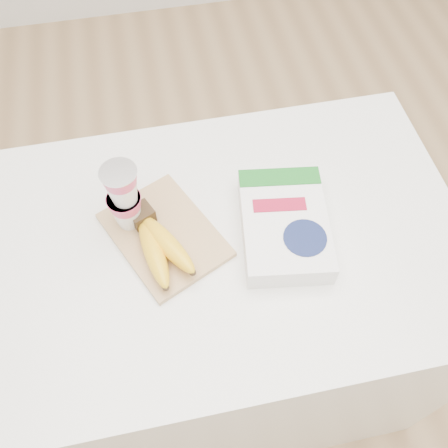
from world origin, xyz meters
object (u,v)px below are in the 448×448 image
Objects in this scene: cutting_board at (164,235)px; bananas at (158,244)px; cereal_box at (284,225)px; table at (224,311)px; yogurt_stack at (124,196)px.

bananas is (-0.01, -0.04, 0.03)m from cutting_board.
bananas is 0.26m from cereal_box.
bananas is 0.77× the size of cereal_box.
cereal_box is at bearing -0.43° from bananas.
cutting_board is at bearing 167.31° from table.
yogurt_stack reaches higher than cereal_box.
cutting_board is at bearing 68.26° from bananas.
cutting_board is at bearing 179.16° from cereal_box.
table is 0.44m from cereal_box.
cutting_board is at bearing -33.23° from yogurt_stack.
cutting_board is 0.25m from cereal_box.
yogurt_stack is at bearing 159.50° from table.
cutting_board is 0.05m from bananas.
table is 4.06× the size of cutting_board.
cutting_board is 1.52× the size of yogurt_stack.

